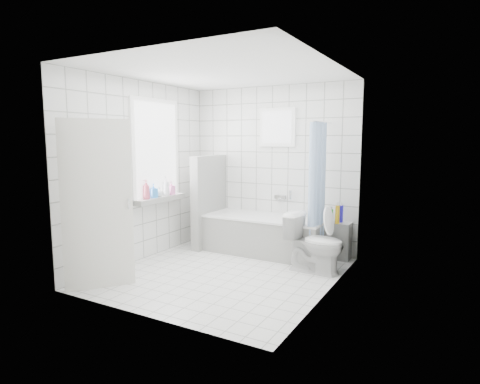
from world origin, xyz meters
The scene contains 19 objects.
ground centered at (0.00, 0.00, 0.00)m, with size 3.00×3.00×0.00m, color white.
ceiling centered at (0.00, 0.00, 2.60)m, with size 3.00×3.00×0.00m, color white.
wall_back centered at (0.00, 1.50, 1.30)m, with size 2.80×0.02×2.60m, color white.
wall_front centered at (0.00, -1.50, 1.30)m, with size 2.80×0.02×2.60m, color white.
wall_left centered at (-1.40, 0.00, 1.30)m, with size 0.02×3.00×2.60m, color white.
wall_right centered at (1.40, 0.00, 1.30)m, with size 0.02×3.00×2.60m, color white.
window_left centered at (-1.35, 0.30, 1.60)m, with size 0.01×0.90×1.40m, color white.
window_back centered at (0.10, 1.46, 1.95)m, with size 0.50×0.01×0.50m, color white.
window_sill centered at (-1.31, 0.30, 0.86)m, with size 0.18×1.02×0.08m, color white.
door centered at (-1.01, -1.16, 1.00)m, with size 0.04×0.80×2.00m, color silver.
bathtub centered at (0.07, 1.12, 0.29)m, with size 1.88×0.77×0.58m.
partition_wall centered at (-0.93, 1.07, 0.75)m, with size 0.15×0.85×1.50m, color white.
tiled_ledge centered at (1.12, 1.38, 0.28)m, with size 0.40×0.24×0.55m, color white.
toilet centered at (1.03, 0.65, 0.39)m, with size 0.44×0.77×0.78m, color white.
curtain_rod centered at (0.95, 1.10, 2.00)m, with size 0.02×0.02×0.80m, color silver.
shower_curtain centered at (0.95, 0.97, 1.10)m, with size 0.14×0.48×1.78m, color #4174C0, non-canonical shape.
tub_faucet centered at (0.17, 1.46, 0.85)m, with size 0.18×0.06×0.06m, color silver.
sill_bottles centered at (-1.30, 0.27, 1.02)m, with size 0.17×0.69×0.30m.
ledge_bottles centered at (1.12, 1.33, 0.67)m, with size 0.18×0.19×0.27m.
Camera 1 is at (2.69, -4.38, 1.76)m, focal length 30.00 mm.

